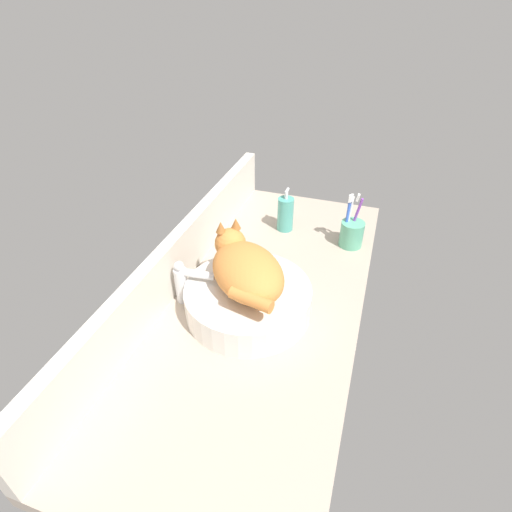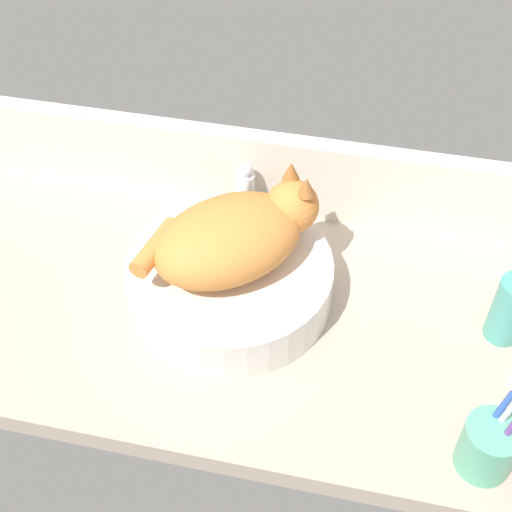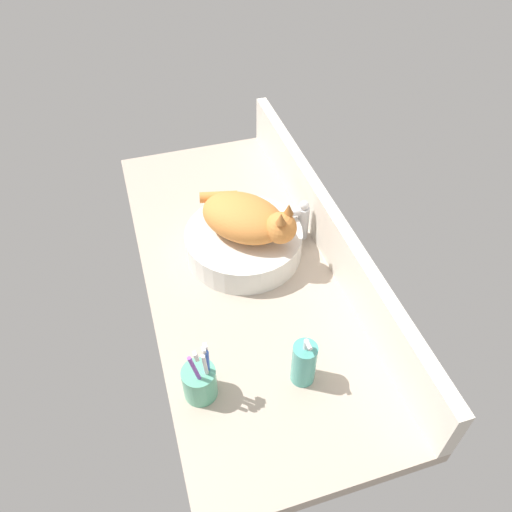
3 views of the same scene
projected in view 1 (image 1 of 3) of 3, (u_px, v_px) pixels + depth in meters
The scene contains 7 objects.
ground_plane at pixel (263, 303), 116.17cm from camera, with size 130.87×55.70×4.00cm, color #B2A08E.
backsplash_panel at pixel (178, 258), 116.92cm from camera, with size 130.87×3.60×16.32cm, color silver.
sink_basin at pixel (248, 300), 108.36cm from camera, with size 34.20×34.20×8.19cm, color silver.
cat at pixel (245, 268), 103.60cm from camera, with size 29.88×29.49×14.00cm.
faucet at pixel (185, 281), 109.83cm from camera, with size 3.78×11.86×13.60cm.
soap_dispenser at pixel (285, 214), 142.22cm from camera, with size 5.76×5.76×15.55cm.
toothbrush_cup at pixel (351, 233), 134.50cm from camera, with size 7.85×7.85×18.68cm.
Camera 1 is at (-82.67, -25.37, 76.80)cm, focal length 28.00 mm.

